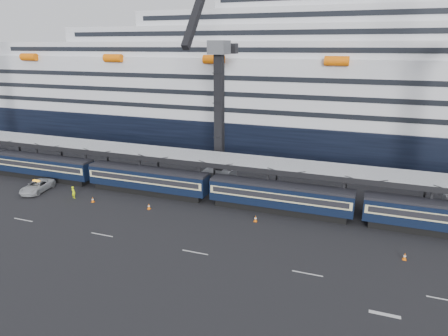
{
  "coord_description": "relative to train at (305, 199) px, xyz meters",
  "views": [
    {
      "loc": [
        2.21,
        -38.84,
        21.34
      ],
      "look_at": [
        -15.87,
        10.0,
        5.25
      ],
      "focal_mm": 32.0,
      "sensor_mm": 36.0,
      "label": 1
    }
  ],
  "objects": [
    {
      "name": "pickup_truck",
      "position": [
        -39.54,
        -5.28,
        -1.37
      ],
      "size": [
        3.75,
        6.39,
        1.67
      ],
      "primitive_type": "imported",
      "rotation": [
        0.0,
        0.0,
        0.17
      ],
      "color": "#A7AAAE",
      "rests_on": "ground"
    },
    {
      "name": "train",
      "position": [
        0.0,
        0.0,
        0.0
      ],
      "size": [
        133.05,
        3.0,
        4.05
      ],
      "color": "black",
      "rests_on": "ground"
    },
    {
      "name": "traffic_cone_a",
      "position": [
        -28.88,
        -5.93,
        -1.81
      ],
      "size": [
        0.4,
        0.4,
        0.8
      ],
      "color": "orange",
      "rests_on": "ground"
    },
    {
      "name": "crane_dark_near",
      "position": [
        -15.35,
        8.59,
        9.73
      ],
      "size": [
        4.5,
        17.75,
        35.08
      ],
      "color": "#4D4F54",
      "rests_on": "ground"
    },
    {
      "name": "traffic_cone_c",
      "position": [
        -5.43,
        -4.19,
        -1.78
      ],
      "size": [
        0.42,
        0.42,
        0.85
      ],
      "color": "orange",
      "rests_on": "ground"
    },
    {
      "name": "traffic_cone_b",
      "position": [
        -20.13,
        -5.33,
        -1.79
      ],
      "size": [
        0.41,
        0.41,
        0.83
      ],
      "color": "orange",
      "rests_on": "ground"
    },
    {
      "name": "worker",
      "position": [
        -32.46,
        -5.6,
        -1.29
      ],
      "size": [
        0.74,
        0.57,
        1.83
      ],
      "primitive_type": "imported",
      "rotation": [
        0.0,
        0.0,
        2.92
      ],
      "color": "#DDFF0D",
      "rests_on": "ground"
    },
    {
      "name": "canopy",
      "position": [
        4.65,
        4.0,
        3.05
      ],
      "size": [
        130.0,
        6.25,
        5.53
      ],
      "color": "gray",
      "rests_on": "ground"
    },
    {
      "name": "cruise_ship",
      "position": [
        3.57,
        35.99,
        10.14
      ],
      "size": [
        214.09,
        28.84,
        34.0
      ],
      "color": "black",
      "rests_on": "ground"
    },
    {
      "name": "ground",
      "position": [
        4.65,
        -10.0,
        -2.2
      ],
      "size": [
        260.0,
        260.0,
        0.0
      ],
      "primitive_type": "plane",
      "color": "black",
      "rests_on": "ground"
    },
    {
      "name": "traffic_cone_d",
      "position": [
        11.67,
        -7.85,
        -1.81
      ],
      "size": [
        0.4,
        0.4,
        0.8
      ],
      "color": "orange",
      "rests_on": "ground"
    },
    {
      "name": "lane_markings",
      "position": [
        12.8,
        -15.23,
        -2.19
      ],
      "size": [
        111.0,
        4.27,
        0.02
      ],
      "color": "beige",
      "rests_on": "ground"
    }
  ]
}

